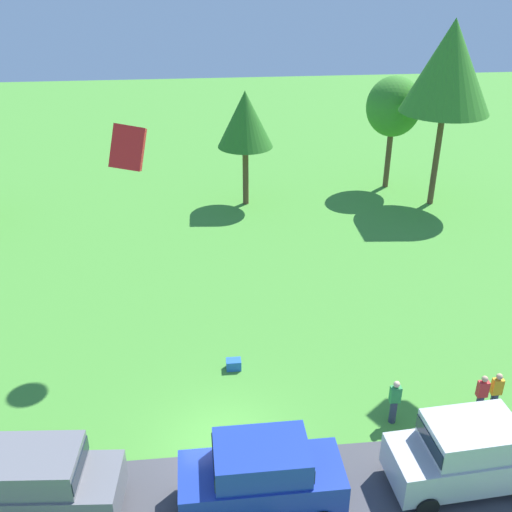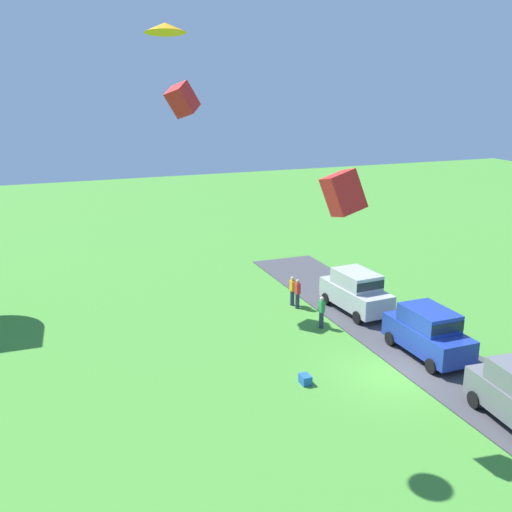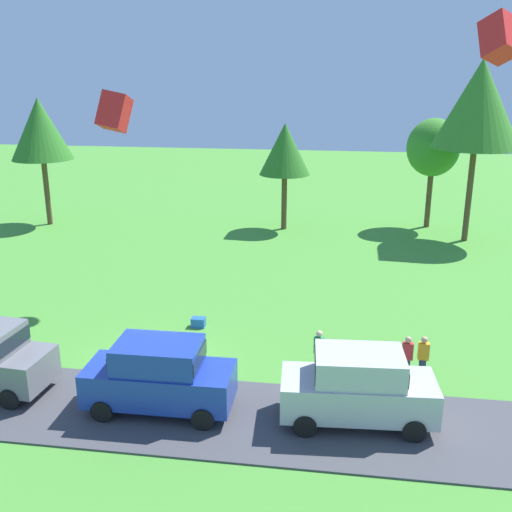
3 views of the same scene
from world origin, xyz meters
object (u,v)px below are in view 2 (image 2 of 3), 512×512
person_on_lawn (292,291)px  car_suv_mid_row (356,290)px  kite_box_high_left (182,100)px  kite_delta_trailing_tail (165,28)px  kite_box_topmost (343,193)px  car_suv_far_end (428,331)px  person_beside_suv (297,293)px  person_watching_sky (322,312)px  cooler_box (305,379)px

person_on_lawn → car_suv_mid_row: bearing=-128.5°
car_suv_mid_row → kite_box_high_left: (4.74, 8.21, 10.08)m
kite_delta_trailing_tail → kite_box_topmost: kite_delta_trailing_tail is taller
kite_delta_trailing_tail → kite_box_topmost: 7.82m
car_suv_far_end → car_suv_mid_row: same height
car_suv_mid_row → person_on_lawn: size_ratio=2.76×
kite_box_high_left → car_suv_mid_row: bearing=-120.0°
kite_box_high_left → car_suv_far_end: bearing=-142.2°
car_suv_far_end → kite_box_high_left: kite_box_high_left is taller
kite_box_high_left → person_on_lawn: bearing=-114.9°
person_beside_suv → person_watching_sky: (-2.99, 0.04, 0.00)m
person_on_lawn → kite_delta_trailing_tail: bearing=135.9°
person_beside_suv → kite_box_topmost: 14.25m
car_suv_far_end → person_beside_suv: size_ratio=2.70×
person_beside_suv → kite_delta_trailing_tail: bearing=134.0°
person_on_lawn → kite_delta_trailing_tail: size_ratio=1.25×
person_on_lawn → cooler_box: person_on_lawn is taller
person_on_lawn → person_watching_sky: 3.53m
person_watching_sky → kite_box_high_left: bearing=42.0°
person_on_lawn → kite_box_topmost: bearing=162.6°
cooler_box → kite_delta_trailing_tail: (-0.52, 5.54, 13.72)m
kite_delta_trailing_tail → car_suv_mid_row: bearing=-59.3°
car_suv_far_end → person_on_lawn: (8.33, 3.02, -0.42)m
car_suv_far_end → kite_box_high_left: size_ratio=3.12×
person_beside_suv → kite_box_high_left: 12.22m
car_suv_far_end → car_suv_mid_row: 6.10m
car_suv_mid_row → kite_delta_trailing_tail: 18.57m
cooler_box → person_watching_sky: bearing=-33.5°
car_suv_far_end → person_watching_sky: (4.80, 2.98, -0.42)m
kite_box_high_left → kite_delta_trailing_tail: 12.47m
person_on_lawn → cooler_box: (-8.67, 3.37, -0.68)m
kite_box_high_left → kite_delta_trailing_tail: bearing=163.3°
cooler_box → kite_delta_trailing_tail: bearing=95.4°
car_suv_far_end → person_on_lawn: size_ratio=2.70×
person_watching_sky → kite_delta_trailing_tail: kite_delta_trailing_tail is taller
kite_box_topmost → person_beside_suv: bearing=-18.5°
car_suv_far_end → cooler_box: (-0.34, 6.38, -1.10)m
cooler_box → kite_box_high_left: size_ratio=0.38×
person_on_lawn → car_suv_far_end: bearing=-160.1°
car_suv_far_end → kite_box_topmost: (-3.50, 6.73, 7.41)m
kite_delta_trailing_tail → person_watching_sky: bearing=-57.7°
person_beside_suv → kite_box_topmost: (-11.30, 3.78, 7.83)m
person_watching_sky → kite_box_high_left: (6.03, 5.43, 10.50)m
person_watching_sky → kite_box_high_left: kite_box_high_left is taller
kite_delta_trailing_tail → cooler_box: bearing=-84.6°
kite_box_high_left → kite_box_topmost: (-14.34, -1.69, -2.68)m
kite_box_topmost → kite_delta_trailing_tail: bearing=63.0°
person_watching_sky → person_beside_suv: bearing=-0.7°
person_on_lawn → kite_delta_trailing_tail: kite_delta_trailing_tail is taller
person_on_lawn → kite_box_topmost: 14.67m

